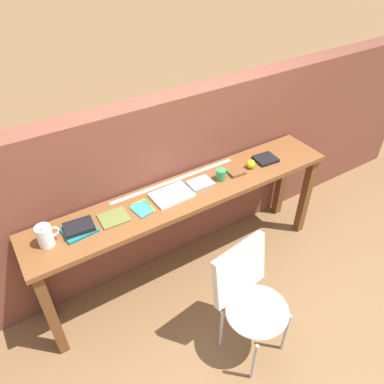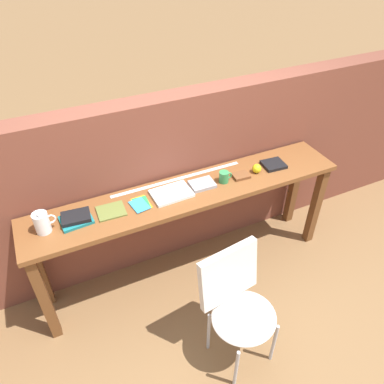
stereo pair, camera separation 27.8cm
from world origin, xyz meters
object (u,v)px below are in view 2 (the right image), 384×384
Objects in this scene: pamphlet_pile_colourful at (141,204)px; leather_journal_brown at (241,176)px; mug at (224,177)px; sports_ball_small at (257,168)px; pitcher_white at (42,222)px; book_repair_rightmost at (274,164)px; chair_white_moulded at (238,303)px; magazine_cycling at (111,211)px; book_open_centre at (171,193)px; book_stack_leftmost at (76,218)px.

pamphlet_pile_colourful is 0.83m from leather_journal_brown.
mug is 0.30m from sports_ball_small.
pitcher_white is 1.83m from book_repair_rightmost.
chair_white_moulded is 1.07m from magazine_cycling.
leather_journal_brown is at bearing -4.38° from book_open_centre.
leather_journal_brown is at bearing -179.11° from sports_ball_small.
book_open_centre is at bearing -0.60° from book_stack_leftmost.
book_stack_leftmost is at bearing 178.77° from sports_ball_small.
book_stack_leftmost reaches higher than leather_journal_brown.
pamphlet_pile_colourful is 1.72× the size of mug.
pitcher_white is 1.50m from leather_journal_brown.
sports_ball_small is 0.41× the size of book_repair_rightmost.
pamphlet_pile_colourful is at bearing -2.34° from book_stack_leftmost.
pitcher_white reaches higher than book_stack_leftmost.
mug reaches higher than book_repair_rightmost.
book_repair_rightmost reaches higher than pamphlet_pile_colourful.
book_stack_leftmost reaches higher than chair_white_moulded.
magazine_cycling is at bearing -175.70° from book_repair_rightmost.
mug is at bearing -4.82° from book_open_centre.
book_open_centre is 2.26× the size of leather_journal_brown.
chair_white_moulded is 0.96m from pamphlet_pile_colourful.
chair_white_moulded is at bearing -116.07° from leather_journal_brown.
book_repair_rightmost is at bearing 46.14° from chair_white_moulded.
book_repair_rightmost reaches higher than book_open_centre.
sports_ball_small is at bearing -0.20° from mug.
book_open_centre reaches higher than chair_white_moulded.
pitcher_white is 1.65m from sports_ball_small.
magazine_cycling is 0.46m from book_open_centre.
book_stack_leftmost is 0.46m from pamphlet_pile_colourful.
book_open_centre is 0.73m from sports_ball_small.
chair_white_moulded is 1.00m from leather_journal_brown.
sports_ball_small is (0.73, -0.02, 0.03)m from book_open_centre.
mug is (0.68, -0.01, 0.04)m from pamphlet_pile_colourful.
chair_white_moulded is 4.72× the size of pamphlet_pile_colourful.
chair_white_moulded is at bearing -52.41° from magazine_cycling.
pitcher_white reaches higher than sports_ball_small.
pamphlet_pile_colourful is (-0.36, 0.82, 0.36)m from chair_white_moulded.
leather_journal_brown is (0.83, -0.01, 0.01)m from pamphlet_pile_colourful.
chair_white_moulded is 8.10× the size of mug.
chair_white_moulded is 6.86× the size of leather_journal_brown.
magazine_cycling is 1.03× the size of pamphlet_pile_colourful.
leather_journal_brown is 0.33m from book_repair_rightmost.
book_stack_leftmost is 0.24m from magazine_cycling.
leather_journal_brown is (1.29, -0.03, -0.01)m from book_stack_leftmost.
sports_ball_small reaches higher than book_open_centre.
leather_journal_brown reaches higher than book_open_centre.
magazine_cycling is at bearing 178.85° from sports_ball_small.
mug is at bearing -0.82° from pitcher_white.
pitcher_white reaches higher than mug.
book_repair_rightmost is at bearing -0.05° from pitcher_white.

